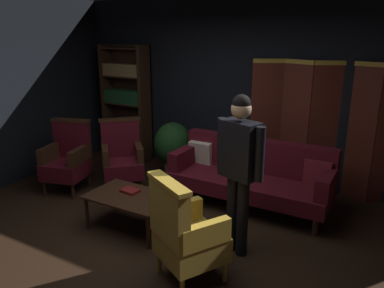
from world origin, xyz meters
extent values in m
plane|color=black|center=(0.00, 0.00, 0.00)|extent=(10.00, 10.00, 0.00)
cube|color=black|center=(0.00, 2.45, 1.40)|extent=(7.20, 0.10, 2.80)
cube|color=black|center=(-3.00, 0.60, 1.40)|extent=(0.10, 3.60, 2.80)
cube|color=#5B2319|center=(0.43, 2.26, 0.95)|extent=(0.42, 0.25, 1.90)
cube|color=gold|center=(0.43, 2.26, 1.87)|extent=(0.42, 0.26, 0.06)
cube|color=#5B2319|center=(0.85, 2.30, 0.95)|extent=(0.45, 0.17, 1.90)
cube|color=gold|center=(0.85, 2.30, 1.87)|extent=(0.45, 0.18, 0.06)
cube|color=#5B2319|center=(1.27, 2.33, 0.95)|extent=(0.42, 0.24, 1.90)
cube|color=gold|center=(1.27, 2.33, 1.87)|extent=(0.43, 0.24, 0.06)
cube|color=#5B2319|center=(1.70, 2.37, 0.95)|extent=(0.45, 0.16, 1.90)
cube|color=gold|center=(1.70, 2.37, 1.87)|extent=(0.45, 0.17, 0.06)
cube|color=#382114|center=(-2.57, 2.18, 1.02)|extent=(0.06, 0.32, 2.05)
cube|color=#382114|center=(-1.73, 2.18, 1.02)|extent=(0.06, 0.32, 2.05)
cube|color=#382114|center=(-2.15, 2.33, 1.02)|extent=(0.90, 0.02, 2.05)
cube|color=#382114|center=(-2.15, 2.18, 0.06)|extent=(0.86, 0.30, 0.02)
cube|color=#382114|center=(-2.15, 2.18, 0.54)|extent=(0.86, 0.30, 0.02)
cube|color=black|center=(-2.15, 2.16, 0.65)|extent=(0.78, 0.22, 0.19)
cube|color=#382114|center=(-2.15, 2.18, 1.02)|extent=(0.86, 0.30, 0.02)
cube|color=#1E4C28|center=(-2.15, 2.16, 1.15)|extent=(0.78, 0.22, 0.23)
cube|color=#382114|center=(-2.15, 2.18, 1.51)|extent=(0.86, 0.30, 0.02)
cube|color=#9E7A47|center=(-2.15, 2.16, 1.62)|extent=(0.78, 0.22, 0.21)
cube|color=#382114|center=(-2.15, 2.18, 1.99)|extent=(0.86, 0.30, 0.02)
cylinder|color=#382114|center=(-0.40, 1.05, 0.11)|extent=(0.07, 0.07, 0.22)
cylinder|color=#382114|center=(1.50, 1.05, 0.11)|extent=(0.07, 0.07, 0.22)
cylinder|color=#382114|center=(-0.40, 1.65, 0.11)|extent=(0.07, 0.07, 0.22)
cylinder|color=#382114|center=(1.50, 1.65, 0.11)|extent=(0.07, 0.07, 0.22)
cube|color=#4C0F19|center=(0.55, 1.35, 0.32)|extent=(2.10, 0.76, 0.20)
cube|color=#4C0F19|center=(0.55, 1.66, 0.65)|extent=(2.10, 0.18, 0.46)
cube|color=#4C0F19|center=(-0.43, 1.35, 0.55)|extent=(0.16, 0.68, 0.26)
cube|color=#4C0F19|center=(1.53, 1.35, 0.55)|extent=(0.16, 0.68, 0.26)
cube|color=beige|center=(-0.28, 1.55, 0.57)|extent=(0.34, 0.15, 0.35)
cube|color=maroon|center=(1.38, 1.55, 0.57)|extent=(0.35, 0.17, 0.34)
cylinder|color=#382114|center=(-0.91, -0.13, 0.20)|extent=(0.04, 0.04, 0.39)
cylinder|color=#382114|center=(-0.01, -0.13, 0.20)|extent=(0.04, 0.04, 0.39)
cylinder|color=#382114|center=(-0.91, 0.41, 0.20)|extent=(0.04, 0.04, 0.39)
cylinder|color=#382114|center=(-0.01, 0.41, 0.20)|extent=(0.04, 0.04, 0.39)
cube|color=#382114|center=(-0.46, 0.14, 0.41)|extent=(1.00, 0.64, 0.03)
cylinder|color=gold|center=(0.95, -0.23, 0.11)|extent=(0.04, 0.04, 0.22)
cylinder|color=gold|center=(0.55, -0.01, 0.11)|extent=(0.04, 0.04, 0.22)
cylinder|color=gold|center=(0.72, -0.63, 0.11)|extent=(0.04, 0.04, 0.22)
cylinder|color=gold|center=(0.32, -0.41, 0.11)|extent=(0.04, 0.04, 0.22)
cube|color=#B79338|center=(0.63, -0.32, 0.34)|extent=(0.76, 0.76, 0.24)
cube|color=#B79338|center=(0.52, -0.52, 0.73)|extent=(0.55, 0.38, 0.54)
cube|color=gold|center=(0.52, -0.52, 1.02)|extent=(0.59, 0.41, 0.04)
cube|color=gold|center=(0.84, -0.44, 0.57)|extent=(0.32, 0.48, 0.22)
cube|color=gold|center=(0.43, -0.20, 0.57)|extent=(0.32, 0.48, 0.22)
cylinder|color=#382114|center=(-2.13, 0.25, 0.11)|extent=(0.04, 0.04, 0.22)
cylinder|color=#382114|center=(-1.69, 0.38, 0.11)|extent=(0.04, 0.04, 0.22)
cylinder|color=#382114|center=(-2.26, 0.70, 0.11)|extent=(0.04, 0.04, 0.22)
cylinder|color=#382114|center=(-1.81, 0.82, 0.11)|extent=(0.04, 0.04, 0.22)
cube|color=#4C0F19|center=(-1.97, 0.54, 0.34)|extent=(0.69, 0.69, 0.24)
cube|color=#4C0F19|center=(-2.03, 0.76, 0.73)|extent=(0.57, 0.26, 0.54)
cube|color=#382114|center=(-2.03, 0.76, 1.02)|extent=(0.61, 0.28, 0.04)
cube|color=#382114|center=(-2.21, 0.47, 0.57)|extent=(0.22, 0.51, 0.22)
cube|color=#382114|center=(-1.74, 0.60, 0.57)|extent=(0.22, 0.51, 0.22)
cylinder|color=#382114|center=(-1.28, 0.66, 0.11)|extent=(0.04, 0.04, 0.22)
cylinder|color=#382114|center=(-0.95, 0.98, 0.11)|extent=(0.04, 0.04, 0.22)
cylinder|color=#382114|center=(-1.60, 0.99, 0.11)|extent=(0.04, 0.04, 0.22)
cylinder|color=#382114|center=(-1.28, 1.31, 0.11)|extent=(0.04, 0.04, 0.22)
cube|color=#4C0F19|center=(-1.28, 0.99, 0.34)|extent=(0.79, 0.79, 0.24)
cube|color=#4C0F19|center=(-1.44, 1.15, 0.73)|extent=(0.48, 0.48, 0.54)
cube|color=#382114|center=(-1.44, 1.15, 1.02)|extent=(0.52, 0.51, 0.04)
cube|color=#382114|center=(-1.45, 0.82, 0.57)|extent=(0.41, 0.42, 0.22)
cube|color=#382114|center=(-1.11, 1.15, 0.57)|extent=(0.41, 0.42, 0.22)
cylinder|color=black|center=(0.90, 0.27, 0.43)|extent=(0.12, 0.12, 0.86)
cylinder|color=black|center=(0.77, 0.31, 0.43)|extent=(0.12, 0.12, 0.86)
cube|color=maroon|center=(0.84, 0.29, 0.90)|extent=(0.35, 0.25, 0.09)
cube|color=black|center=(0.84, 0.29, 1.15)|extent=(0.45, 0.32, 0.58)
cube|color=white|center=(0.87, 0.40, 1.18)|extent=(0.14, 0.05, 0.41)
cube|color=maroon|center=(0.87, 0.40, 1.41)|extent=(0.09, 0.05, 0.04)
cylinder|color=black|center=(1.07, 0.21, 1.16)|extent=(0.09, 0.09, 0.54)
cylinder|color=black|center=(0.60, 0.37, 1.16)|extent=(0.09, 0.09, 0.54)
sphere|color=tan|center=(0.84, 0.29, 1.56)|extent=(0.20, 0.20, 0.20)
sphere|color=black|center=(0.84, 0.29, 1.61)|extent=(0.18, 0.18, 0.18)
cylinder|color=brown|center=(-0.94, 1.83, 0.14)|extent=(0.28, 0.28, 0.28)
ellipsoid|color=#193D19|center=(-0.94, 1.83, 0.55)|extent=(0.59, 0.59, 0.68)
cube|color=maroon|center=(-0.52, 0.22, 0.44)|extent=(0.22, 0.17, 0.03)
camera|label=1|loc=(2.20, -3.04, 2.28)|focal=35.31mm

